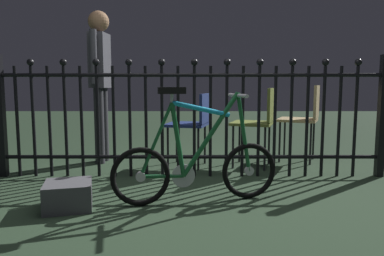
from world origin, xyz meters
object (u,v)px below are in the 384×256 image
at_px(chair_olive, 258,118).
at_px(display_crate, 66,195).
at_px(chair_tan, 303,115).
at_px(chair_navy, 192,121).
at_px(person_visitor, 98,72).
at_px(bicycle, 194,163).

distance_m(chair_olive, display_crate, 2.20).
xyz_separation_m(chair_tan, chair_navy, (-1.32, -0.28, -0.05)).
relative_size(chair_olive, display_crate, 2.61).
bearing_deg(chair_navy, chair_olive, -1.61).
height_order(person_visitor, display_crate, person_visitor).
xyz_separation_m(bicycle, chair_tan, (1.30, 1.54, 0.25)).
bearing_deg(chair_navy, person_visitor, 167.63).
height_order(chair_olive, display_crate, chair_olive).
distance_m(bicycle, chair_navy, 1.28).
xyz_separation_m(bicycle, person_visitor, (-1.09, 1.50, 0.74)).
bearing_deg(display_crate, chair_tan, 36.84).
relative_size(chair_olive, chair_tan, 0.96).
distance_m(chair_tan, person_visitor, 2.45).
bearing_deg(chair_olive, chair_tan, 26.59).
bearing_deg(chair_navy, chair_tan, 11.87).
height_order(chair_tan, display_crate, chair_tan).
distance_m(bicycle, chair_tan, 2.03).
height_order(bicycle, chair_tan, chair_tan).
relative_size(chair_navy, display_crate, 2.43).
height_order(chair_tan, chair_navy, chair_tan).
height_order(bicycle, display_crate, bicycle).
distance_m(chair_olive, chair_tan, 0.66).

